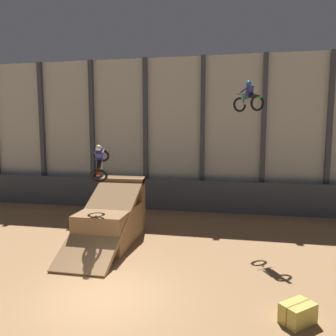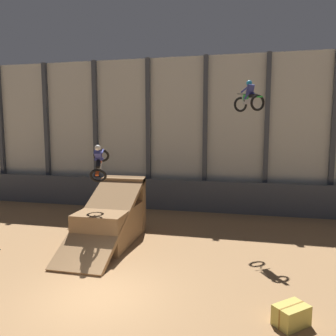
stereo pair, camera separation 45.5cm
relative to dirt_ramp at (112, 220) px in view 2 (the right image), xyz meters
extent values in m
plane|color=#9E754C|center=(1.63, -5.05, -0.99)|extent=(60.00, 60.00, 0.00)
cube|color=beige|center=(1.63, 7.27, 3.93)|extent=(32.00, 0.12, 9.84)
cube|color=#3D424C|center=(-11.67, 7.07, 3.93)|extent=(0.28, 0.28, 9.84)
cube|color=#3D424C|center=(-7.87, 7.07, 3.93)|extent=(0.28, 0.28, 9.84)
cube|color=#3D424C|center=(-4.07, 7.07, 3.93)|extent=(0.28, 0.28, 9.84)
cube|color=#3D424C|center=(-0.27, 7.07, 3.93)|extent=(0.28, 0.28, 9.84)
cube|color=#3D424C|center=(3.53, 7.07, 3.93)|extent=(0.28, 0.28, 9.84)
cube|color=#3D424C|center=(7.33, 7.07, 3.93)|extent=(0.28, 0.28, 9.84)
cube|color=#3D424C|center=(11.13, 7.07, 3.93)|extent=(0.28, 0.28, 9.84)
cube|color=#474C56|center=(1.63, 6.26, 0.01)|extent=(31.36, 0.20, 1.99)
cube|color=#966F48|center=(0.00, -0.15, -0.16)|extent=(2.18, 3.89, 1.66)
cube|color=olive|center=(0.00, 1.55, 0.39)|extent=(2.22, 0.50, 2.76)
cube|color=#9E754C|center=(0.00, -0.98, 0.39)|extent=(2.22, 5.64, 2.94)
torus|color=black|center=(-0.42, -0.13, 3.04)|extent=(0.84, 0.68, 0.67)
torus|color=black|center=(-0.08, -1.25, 2.28)|extent=(0.84, 0.68, 0.67)
cube|color=#B7B7BC|center=(-0.22, -0.79, 2.73)|extent=(0.34, 0.62, 0.52)
cube|color=#E54C19|center=(-0.23, -0.76, 2.99)|extent=(0.34, 0.54, 0.44)
cube|color=black|center=(-0.13, -1.09, 2.79)|extent=(0.31, 0.56, 0.41)
cube|color=#E54C19|center=(-0.02, -1.47, 2.44)|extent=(0.23, 0.36, 0.25)
cylinder|color=#B7B7BC|center=(-0.34, -0.40, 3.14)|extent=(0.10, 0.17, 0.55)
cylinder|color=black|center=(-0.29, -0.56, 3.32)|extent=(0.64, 0.22, 0.04)
cube|color=navy|center=(-0.14, -1.08, 3.13)|extent=(0.41, 0.56, 0.45)
sphere|color=silver|center=(-0.11, -1.17, 3.46)|extent=(0.35, 0.42, 0.36)
cylinder|color=navy|center=(-0.31, -0.93, 2.95)|extent=(0.23, 0.44, 0.12)
cylinder|color=navy|center=(-0.08, -0.86, 2.95)|extent=(0.23, 0.44, 0.12)
cylinder|color=navy|center=(-0.34, -0.94, 3.28)|extent=(0.23, 0.53, 0.20)
cylinder|color=navy|center=(-0.04, -0.85, 3.28)|extent=(0.23, 0.53, 0.20)
torus|color=black|center=(5.75, 2.55, 5.44)|extent=(0.68, 0.50, 0.73)
torus|color=black|center=(6.50, 1.37, 5.42)|extent=(0.68, 0.50, 0.73)
cube|color=#B7B7BC|center=(6.15, 1.91, 5.55)|extent=(0.43, 0.54, 0.29)
cube|color=green|center=(6.06, 2.05, 5.76)|extent=(0.41, 0.48, 0.25)
cube|color=black|center=(6.28, 1.72, 5.77)|extent=(0.44, 0.56, 0.13)
cube|color=green|center=(6.56, 1.28, 5.68)|extent=(0.31, 0.38, 0.07)
cylinder|color=#B7B7BC|center=(5.85, 2.39, 5.68)|extent=(0.18, 0.24, 0.53)
cylinder|color=black|center=(5.87, 2.35, 5.92)|extent=(0.58, 0.38, 0.04)
cube|color=navy|center=(6.17, 1.88, 6.05)|extent=(0.41, 0.43, 0.53)
sphere|color=#2393CC|center=(6.12, 1.96, 6.37)|extent=(0.36, 0.36, 0.26)
cylinder|color=navy|center=(6.04, 1.87, 5.79)|extent=(0.31, 0.40, 0.33)
cylinder|color=navy|center=(6.24, 2.00, 5.79)|extent=(0.31, 0.40, 0.33)
cylinder|color=navy|center=(5.91, 2.00, 6.08)|extent=(0.35, 0.48, 0.25)
cylinder|color=navy|center=(6.18, 2.17, 6.08)|extent=(0.35, 0.48, 0.25)
cube|color=#CCB751|center=(7.30, -5.29, -0.71)|extent=(1.07, 1.04, 0.56)
cube|color=#996623|center=(7.30, -5.29, -0.71)|extent=(0.71, 0.63, 0.57)
camera|label=1|loc=(5.45, -14.16, 4.28)|focal=35.00mm
camera|label=2|loc=(5.90, -14.06, 4.28)|focal=35.00mm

